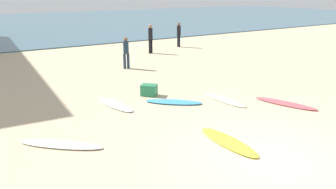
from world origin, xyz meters
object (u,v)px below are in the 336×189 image
surfboard_1 (225,100)px  beachgoer_mid (126,51)px  surfboard_3 (285,103)px  surfboard_4 (61,144)px  surfboard_2 (228,142)px  surfboard_5 (174,102)px  beach_cooler (149,90)px  beachgoer_far (179,33)px  surfboard_6 (115,104)px  beachgoer_near (150,37)px

surfboard_1 → beachgoer_mid: 6.97m
surfboard_3 → surfboard_4: (-7.75, 0.95, -0.00)m
surfboard_2 → surfboard_5: 3.64m
surfboard_1 → beach_cooler: bearing=-48.8°
surfboard_4 → surfboard_5: bearing=149.6°
surfboard_1 → surfboard_2: surfboard_2 is taller
surfboard_4 → beachgoer_far: bearing=177.7°
surfboard_6 → beach_cooler: (1.61, 0.39, 0.18)m
surfboard_3 → beachgoer_near: 11.65m
surfboard_5 → beachgoer_near: 10.28m
surfboard_4 → beachgoer_mid: 9.28m
surfboard_2 → surfboard_4: size_ratio=0.93×
surfboard_4 → beach_cooler: size_ratio=3.95×
surfboard_3 → surfboard_2: bearing=0.7°
surfboard_1 → surfboard_6: (-3.66, 1.72, 0.00)m
surfboard_6 → beach_cooler: bearing=-174.7°
surfboard_2 → beachgoer_near: size_ratio=1.18×
surfboard_2 → beach_cooler: 4.90m
surfboard_5 → beachgoer_mid: (1.07, 6.07, 0.85)m
surfboard_1 → surfboard_3: surfboard_3 is taller
beachgoer_near → beach_cooler: beachgoer_near is taller
surfboard_4 → beachgoer_near: (8.80, 10.61, 1.00)m
beachgoer_mid → beach_cooler: (-1.35, -4.77, -0.68)m
surfboard_4 → beachgoer_near: size_ratio=1.27×
surfboard_2 → beachgoer_mid: 9.84m
beachgoer_near → beach_cooler: 9.25m
surfboard_3 → beach_cooler: (-3.58, 3.59, 0.18)m
beachgoer_mid → beachgoer_far: bearing=39.0°
surfboard_1 → beachgoer_near: (2.60, 10.08, 1.00)m
surfboard_1 → surfboard_6: 4.04m
surfboard_1 → beachgoer_mid: beachgoer_mid is taller
surfboard_3 → beach_cooler: 5.08m
surfboard_5 → surfboard_6: 2.11m
beachgoer_far → surfboard_2: bearing=-19.1°
surfboard_2 → beachgoer_near: (4.97, 12.85, 1.00)m
beachgoer_near → beachgoer_far: size_ratio=1.07×
surfboard_5 → surfboard_6: size_ratio=1.01×
surfboard_6 → beachgoer_near: bearing=-135.2°
surfboard_3 → beachgoer_near: size_ratio=1.23×
beachgoer_far → surfboard_3: bearing=-7.1°
beach_cooler → surfboard_1: bearing=-46.0°
surfboard_2 → surfboard_1: bearing=50.9°
surfboard_2 → beach_cooler: bearing=87.5°
surfboard_2 → surfboard_3: size_ratio=0.96×
surfboard_2 → surfboard_4: 4.44m
surfboard_6 → beachgoer_near: size_ratio=1.12×
surfboard_1 → surfboard_5: 1.93m
beachgoer_mid → beachgoer_far: (6.24, 4.31, 0.06)m
surfboard_3 → surfboard_5: bearing=-52.4°
surfboard_5 → beachgoer_mid: bearing=31.5°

